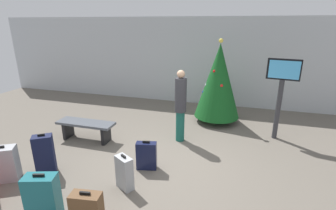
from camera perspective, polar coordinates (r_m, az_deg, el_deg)
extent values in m
plane|color=#665E54|center=(5.35, -1.87, -13.25)|extent=(16.00, 16.00, 0.00)
cube|color=#B7BCC1|center=(8.95, 7.01, 9.82)|extent=(16.00, 0.20, 2.99)
cylinder|color=#4C3319|center=(7.57, 10.88, -3.01)|extent=(0.12, 0.12, 0.18)
cone|color=#14511E|center=(7.24, 11.42, 5.39)|extent=(1.29, 1.29, 2.09)
sphere|color=#F2D84C|center=(7.08, 11.99, 14.15)|extent=(0.12, 0.12, 0.12)
sphere|color=blue|center=(7.29, 8.09, 2.97)|extent=(0.08, 0.08, 0.08)
sphere|color=red|center=(7.01, 10.49, 7.59)|extent=(0.08, 0.08, 0.08)
sphere|color=red|center=(6.95, 12.10, 4.33)|extent=(0.08, 0.08, 0.08)
sphere|color=silver|center=(7.22, 8.67, 4.56)|extent=(0.08, 0.08, 0.08)
sphere|color=silver|center=(7.33, 11.83, 9.08)|extent=(0.08, 0.08, 0.08)
cylinder|color=#333338|center=(6.72, 23.77, -1.01)|extent=(0.12, 0.12, 1.51)
cube|color=black|center=(6.49, 24.90, 7.37)|extent=(0.75, 0.21, 0.49)
cube|color=#4CB2F2|center=(6.44, 24.95, 7.30)|extent=(0.66, 0.13, 0.42)
cube|color=#4C5159|center=(6.47, -18.26, -3.94)|extent=(1.44, 0.44, 0.06)
cube|color=black|center=(6.87, -21.80, -5.22)|extent=(0.08, 0.35, 0.42)
cube|color=black|center=(6.29, -13.95, -6.57)|extent=(0.08, 0.35, 0.42)
cylinder|color=#19594C|center=(6.16, 2.78, -4.80)|extent=(0.21, 0.21, 0.76)
cylinder|color=#333338|center=(5.89, 2.90, 2.28)|extent=(0.33, 0.33, 0.82)
sphere|color=tan|center=(5.78, 2.98, 7.06)|extent=(0.19, 0.19, 0.19)
cube|color=#141938|center=(5.42, -26.33, -10.11)|extent=(0.42, 0.38, 0.79)
cube|color=black|center=(5.25, -26.96, -6.12)|extent=(0.12, 0.09, 0.04)
cube|color=black|center=(3.80, -18.42, -18.52)|extent=(0.15, 0.05, 0.04)
cube|color=#141938|center=(5.08, -4.92, -11.45)|extent=(0.43, 0.25, 0.57)
cube|color=black|center=(4.93, -5.01, -8.38)|extent=(0.14, 0.06, 0.04)
cube|color=#9EA0A5|center=(4.58, -9.90, -14.98)|extent=(0.38, 0.32, 0.61)
cube|color=black|center=(4.41, -10.13, -11.44)|extent=(0.12, 0.09, 0.04)
cube|color=#9EA0A5|center=(5.59, -33.51, -11.19)|extent=(0.57, 0.48, 0.66)
cube|color=#19606B|center=(4.30, -26.64, -18.37)|extent=(0.51, 0.38, 0.73)
cube|color=black|center=(4.10, -27.42, -14.02)|extent=(0.16, 0.08, 0.04)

